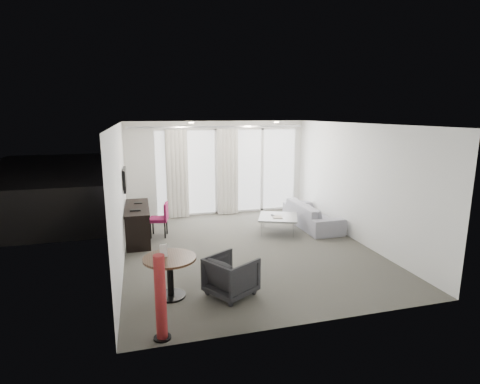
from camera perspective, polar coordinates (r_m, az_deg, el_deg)
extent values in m
cube|color=#46443D|center=(8.02, 1.13, -8.58)|extent=(5.00, 6.00, 0.00)
cube|color=white|center=(7.51, 1.22, 10.33)|extent=(5.00, 6.00, 0.00)
cube|color=silver|center=(7.37, -17.82, -0.46)|extent=(0.00, 6.00, 2.60)
cube|color=silver|center=(8.69, 17.21, 1.39)|extent=(0.00, 6.00, 2.60)
cube|color=silver|center=(4.94, 11.03, -6.08)|extent=(5.00, 0.00, 2.60)
cylinder|color=#FFE0B2|center=(8.89, -7.42, 10.42)|extent=(0.12, 0.12, 0.02)
cylinder|color=#FFE0B2|center=(9.41, 5.56, 10.55)|extent=(0.12, 0.12, 0.02)
cylinder|color=maroon|center=(4.93, -12.01, -15.48)|extent=(0.29, 0.29, 1.12)
imported|color=black|center=(6.01, -1.36, -12.63)|extent=(0.93, 0.93, 0.63)
imported|color=gray|center=(9.65, 10.92, -3.38)|extent=(0.79, 2.03, 0.59)
cube|color=#4D4D50|center=(12.29, -3.40, -1.58)|extent=(5.60, 3.00, 0.12)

